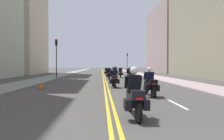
% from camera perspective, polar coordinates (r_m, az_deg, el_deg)
% --- Properties ---
extents(ground_plane, '(264.00, 264.00, 0.00)m').
position_cam_1_polar(ground_plane, '(49.20, -2.39, -0.82)').
color(ground_plane, '#454441').
extents(sidewalk_left, '(2.91, 144.00, 0.12)m').
position_cam_1_polar(sidewalk_left, '(49.69, -10.86, -0.75)').
color(sidewalk_left, gray).
rests_on(sidewalk_left, ground).
extents(sidewalk_right, '(2.91, 144.00, 0.12)m').
position_cam_1_polar(sidewalk_right, '(49.79, 6.07, -0.73)').
color(sidewalk_right, '#A99396').
rests_on(sidewalk_right, ground).
extents(centreline_yellow_inner, '(0.12, 132.00, 0.01)m').
position_cam_1_polar(centreline_yellow_inner, '(49.20, -2.53, -0.82)').
color(centreline_yellow_inner, yellow).
rests_on(centreline_yellow_inner, ground).
extents(centreline_yellow_outer, '(0.12, 132.00, 0.01)m').
position_cam_1_polar(centreline_yellow_outer, '(49.20, -2.25, -0.81)').
color(centreline_yellow_outer, yellow).
rests_on(centreline_yellow_outer, ground).
extents(lane_dashes_white, '(0.14, 56.40, 0.01)m').
position_cam_1_polar(lane_dashes_white, '(30.40, 3.42, -2.02)').
color(lane_dashes_white, silver).
rests_on(lane_dashes_white, ground).
extents(building_left_2, '(6.67, 13.64, 30.41)m').
position_cam_1_polar(building_left_2, '(50.36, -22.34, 16.63)').
color(building_left_2, '#C4B799').
rests_on(building_left_2, ground).
extents(building_right_2, '(9.40, 20.73, 16.41)m').
position_cam_1_polar(building_right_2, '(57.48, 15.82, 7.61)').
color(building_right_2, '#B49996').
rests_on(building_right_2, ground).
extents(motorcycle_0, '(0.77, 2.27, 1.65)m').
position_cam_1_polar(motorcycle_0, '(7.03, 5.97, -7.18)').
color(motorcycle_0, black).
rests_on(motorcycle_0, ground).
extents(motorcycle_1, '(0.78, 2.26, 1.61)m').
position_cam_1_polar(motorcycle_1, '(11.99, 10.07, -3.84)').
color(motorcycle_1, black).
rests_on(motorcycle_1, ground).
extents(motorcycle_2, '(0.78, 2.08, 1.61)m').
position_cam_1_polar(motorcycle_2, '(16.58, 0.51, -2.39)').
color(motorcycle_2, black).
rests_on(motorcycle_2, ground).
extents(motorcycle_3, '(0.76, 2.28, 1.67)m').
position_cam_1_polar(motorcycle_3, '(21.37, 4.71, -1.57)').
color(motorcycle_3, black).
rests_on(motorcycle_3, ground).
extents(motorcycle_4, '(0.78, 2.20, 1.63)m').
position_cam_1_polar(motorcycle_4, '(26.20, -0.76, -1.08)').
color(motorcycle_4, black).
rests_on(motorcycle_4, ground).
extents(motorcycle_5, '(0.78, 2.07, 1.62)m').
position_cam_1_polar(motorcycle_5, '(30.71, 2.25, -0.78)').
color(motorcycle_5, black).
rests_on(motorcycle_5, ground).
extents(motorcycle_6, '(0.78, 2.08, 1.57)m').
position_cam_1_polar(motorcycle_6, '(35.80, -1.46, -0.53)').
color(motorcycle_6, black).
rests_on(motorcycle_6, ground).
extents(motorcycle_7, '(0.77, 2.16, 1.59)m').
position_cam_1_polar(motorcycle_7, '(40.56, 1.06, -0.31)').
color(motorcycle_7, black).
rests_on(motorcycle_7, ground).
extents(traffic_cone_0, '(0.37, 0.37, 0.76)m').
position_cam_1_polar(traffic_cone_0, '(16.31, -18.28, -3.50)').
color(traffic_cone_0, black).
rests_on(traffic_cone_0, ground).
extents(traffic_light_near, '(0.28, 0.38, 5.14)m').
position_cam_1_polar(traffic_light_near, '(29.05, -14.59, 4.76)').
color(traffic_light_near, black).
rests_on(traffic_light_near, ground).
extents(traffic_light_far, '(0.28, 0.38, 4.95)m').
position_cam_1_polar(traffic_light_far, '(55.39, 4.07, 2.92)').
color(traffic_light_far, black).
rests_on(traffic_light_far, ground).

